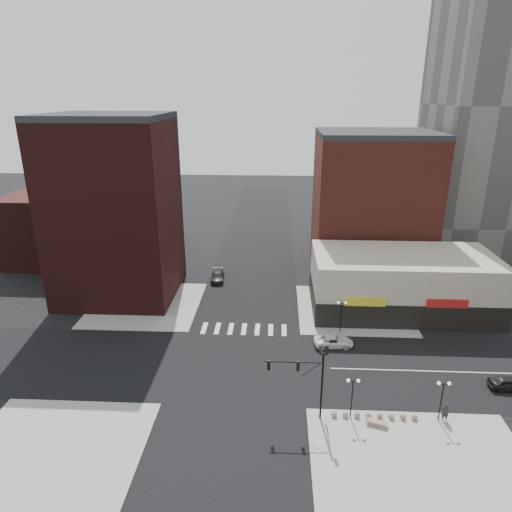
{
  "coord_description": "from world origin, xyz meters",
  "views": [
    {
      "loc": [
        4.02,
        -42.96,
        28.61
      ],
      "look_at": [
        1.57,
        5.33,
        11.0
      ],
      "focal_mm": 32.0,
      "sensor_mm": 36.0,
      "label": 1
    }
  ],
  "objects_px": {
    "pedestrian": "(445,412)",
    "street_lamp_se_b": "(443,391)",
    "street_lamp_se_a": "(353,388)",
    "white_suv": "(334,341)",
    "dark_sedan_north": "(218,276)",
    "traffic_signal": "(311,370)",
    "dark_sedan_east": "(510,383)",
    "street_lamp_ne": "(342,309)",
    "stone_bench": "(377,423)"
  },
  "relations": [
    {
      "from": "white_suv",
      "to": "dark_sedan_north",
      "type": "bearing_deg",
      "value": 36.6
    },
    {
      "from": "street_lamp_ne",
      "to": "street_lamp_se_a",
      "type": "bearing_deg",
      "value": -93.58
    },
    {
      "from": "street_lamp_se_a",
      "to": "street_lamp_se_b",
      "type": "height_order",
      "value": "same"
    },
    {
      "from": "street_lamp_ne",
      "to": "stone_bench",
      "type": "xyz_separation_m",
      "value": [
        1.24,
        -17.0,
        -2.94
      ]
    },
    {
      "from": "street_lamp_se_a",
      "to": "white_suv",
      "type": "bearing_deg",
      "value": 90.79
    },
    {
      "from": "dark_sedan_north",
      "to": "street_lamp_se_b",
      "type": "bearing_deg",
      "value": -56.67
    },
    {
      "from": "street_lamp_se_b",
      "to": "street_lamp_ne",
      "type": "relative_size",
      "value": 1.0
    },
    {
      "from": "pedestrian",
      "to": "stone_bench",
      "type": "xyz_separation_m",
      "value": [
        -6.28,
        -1.0,
        -0.71
      ]
    },
    {
      "from": "street_lamp_ne",
      "to": "dark_sedan_east",
      "type": "height_order",
      "value": "street_lamp_ne"
    },
    {
      "from": "street_lamp_se_a",
      "to": "street_lamp_ne",
      "type": "relative_size",
      "value": 1.0
    },
    {
      "from": "street_lamp_se_a",
      "to": "dark_sedan_north",
      "type": "height_order",
      "value": "street_lamp_se_a"
    },
    {
      "from": "dark_sedan_east",
      "to": "dark_sedan_north",
      "type": "height_order",
      "value": "dark_sedan_north"
    },
    {
      "from": "traffic_signal",
      "to": "pedestrian",
      "type": "relative_size",
      "value": 4.12
    },
    {
      "from": "traffic_signal",
      "to": "white_suv",
      "type": "height_order",
      "value": "traffic_signal"
    },
    {
      "from": "dark_sedan_north",
      "to": "pedestrian",
      "type": "relative_size",
      "value": 2.65
    },
    {
      "from": "pedestrian",
      "to": "street_lamp_se_b",
      "type": "bearing_deg",
      "value": 1.21
    },
    {
      "from": "traffic_signal",
      "to": "dark_sedan_north",
      "type": "height_order",
      "value": "traffic_signal"
    },
    {
      "from": "street_lamp_ne",
      "to": "white_suv",
      "type": "relative_size",
      "value": 0.9
    },
    {
      "from": "traffic_signal",
      "to": "street_lamp_se_a",
      "type": "bearing_deg",
      "value": -2.57
    },
    {
      "from": "pedestrian",
      "to": "street_lamp_ne",
      "type": "bearing_deg",
      "value": -63.61
    },
    {
      "from": "dark_sedan_east",
      "to": "pedestrian",
      "type": "relative_size",
      "value": 2.18
    },
    {
      "from": "dark_sedan_east",
      "to": "pedestrian",
      "type": "height_order",
      "value": "pedestrian"
    },
    {
      "from": "dark_sedan_north",
      "to": "white_suv",
      "type": "bearing_deg",
      "value": -53.77
    },
    {
      "from": "street_lamp_se_b",
      "to": "street_lamp_ne",
      "type": "bearing_deg",
      "value": 113.63
    },
    {
      "from": "traffic_signal",
      "to": "street_lamp_ne",
      "type": "xyz_separation_m",
      "value": [
        4.76,
        15.83,
        -1.67
      ]
    },
    {
      "from": "pedestrian",
      "to": "traffic_signal",
      "type": "bearing_deg",
      "value": 0.42
    },
    {
      "from": "dark_sedan_north",
      "to": "traffic_signal",
      "type": "bearing_deg",
      "value": -72.35
    },
    {
      "from": "traffic_signal",
      "to": "pedestrian",
      "type": "xyz_separation_m",
      "value": [
        12.28,
        -0.17,
        -3.9
      ]
    },
    {
      "from": "traffic_signal",
      "to": "white_suv",
      "type": "distance_m",
      "value": 13.72
    },
    {
      "from": "street_lamp_se_a",
      "to": "white_suv",
      "type": "xyz_separation_m",
      "value": [
        -0.17,
        12.68,
        -2.65
      ]
    },
    {
      "from": "street_lamp_se_a",
      "to": "street_lamp_se_b",
      "type": "xyz_separation_m",
      "value": [
        8.0,
        0.0,
        0.0
      ]
    },
    {
      "from": "dark_sedan_east",
      "to": "pedestrian",
      "type": "xyz_separation_m",
      "value": [
        -8.24,
        -5.26,
        0.36
      ]
    },
    {
      "from": "traffic_signal",
      "to": "dark_sedan_north",
      "type": "distance_m",
      "value": 34.35
    },
    {
      "from": "street_lamp_ne",
      "to": "dark_sedan_north",
      "type": "height_order",
      "value": "street_lamp_ne"
    },
    {
      "from": "street_lamp_ne",
      "to": "dark_sedan_north",
      "type": "distance_m",
      "value": 23.72
    },
    {
      "from": "dark_sedan_east",
      "to": "pedestrian",
      "type": "bearing_deg",
      "value": 122.8
    },
    {
      "from": "street_lamp_ne",
      "to": "dark_sedan_east",
      "type": "relative_size",
      "value": 1.01
    },
    {
      "from": "street_lamp_se_b",
      "to": "street_lamp_ne",
      "type": "height_order",
      "value": "same"
    },
    {
      "from": "traffic_signal",
      "to": "dark_sedan_east",
      "type": "height_order",
      "value": "traffic_signal"
    },
    {
      "from": "street_lamp_se_b",
      "to": "pedestrian",
      "type": "height_order",
      "value": "street_lamp_se_b"
    },
    {
      "from": "dark_sedan_east",
      "to": "street_lamp_se_b",
      "type": "bearing_deg",
      "value": 121.23
    },
    {
      "from": "white_suv",
      "to": "pedestrian",
      "type": "distance_m",
      "value": 15.38
    },
    {
      "from": "street_lamp_se_b",
      "to": "pedestrian",
      "type": "bearing_deg",
      "value": 0.0
    },
    {
      "from": "traffic_signal",
      "to": "street_lamp_ne",
      "type": "relative_size",
      "value": 1.87
    },
    {
      "from": "dark_sedan_east",
      "to": "stone_bench",
      "type": "distance_m",
      "value": 15.82
    },
    {
      "from": "pedestrian",
      "to": "dark_sedan_north",
      "type": "bearing_deg",
      "value": -50.57
    },
    {
      "from": "street_lamp_se_a",
      "to": "pedestrian",
      "type": "xyz_separation_m",
      "value": [
        8.52,
        0.0,
        -2.23
      ]
    },
    {
      "from": "street_lamp_se_a",
      "to": "white_suv",
      "type": "distance_m",
      "value": 12.96
    },
    {
      "from": "dark_sedan_east",
      "to": "stone_bench",
      "type": "xyz_separation_m",
      "value": [
        -14.52,
        -6.26,
        -0.35
      ]
    },
    {
      "from": "street_lamp_se_b",
      "to": "pedestrian",
      "type": "relative_size",
      "value": 2.21
    }
  ]
}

